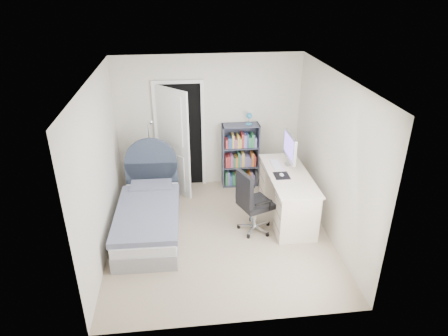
{
  "coord_description": "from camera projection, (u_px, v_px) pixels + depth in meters",
  "views": [
    {
      "loc": [
        -0.53,
        -5.22,
        3.73
      ],
      "look_at": [
        0.11,
        0.34,
        1.01
      ],
      "focal_mm": 32.0,
      "sensor_mm": 36.0,
      "label": 1
    }
  ],
  "objects": [
    {
      "name": "room_shell",
      "position": [
        219.0,
        163.0,
        5.8
      ],
      "size": [
        3.5,
        3.7,
        2.6
      ],
      "color": "gray",
      "rests_on": "ground"
    },
    {
      "name": "office_chair",
      "position": [
        251.0,
        200.0,
        6.18
      ],
      "size": [
        0.6,
        0.61,
        1.05
      ],
      "color": "silver",
      "rests_on": "ground"
    },
    {
      "name": "bed",
      "position": [
        149.0,
        215.0,
        6.35
      ],
      "size": [
        1.0,
        2.02,
        1.23
      ],
      "color": "gray",
      "rests_on": "ground"
    },
    {
      "name": "nightstand",
      "position": [
        153.0,
        175.0,
        7.31
      ],
      "size": [
        0.43,
        0.43,
        0.62
      ],
      "color": "tan",
      "rests_on": "ground"
    },
    {
      "name": "bookcase",
      "position": [
        241.0,
        158.0,
        7.64
      ],
      "size": [
        0.69,
        0.3,
        1.46
      ],
      "color": "#3D4254",
      "rests_on": "ground"
    },
    {
      "name": "door",
      "position": [
        176.0,
        139.0,
        7.24
      ],
      "size": [
        0.92,
        0.63,
        2.06
      ],
      "color": "black",
      "rests_on": "ground"
    },
    {
      "name": "desk",
      "position": [
        287.0,
        193.0,
        6.66
      ],
      "size": [
        0.66,
        1.65,
        1.35
      ],
      "color": "silver",
      "rests_on": "ground"
    },
    {
      "name": "floor_lamp",
      "position": [
        152.0,
        165.0,
        7.25
      ],
      "size": [
        0.21,
        0.21,
        1.48
      ],
      "color": "silver",
      "rests_on": "ground"
    }
  ]
}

